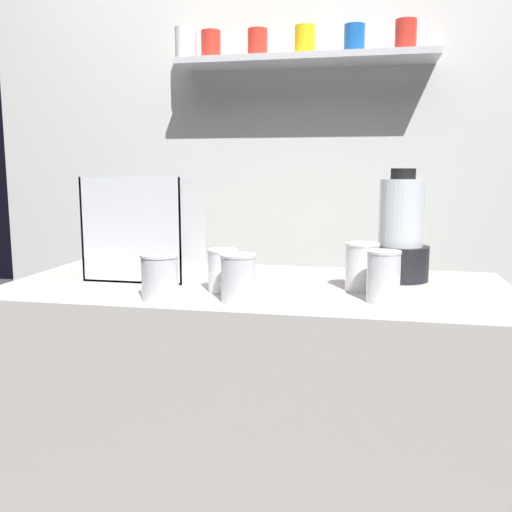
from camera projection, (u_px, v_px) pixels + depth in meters
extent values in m
cube|color=beige|center=(256.00, 434.00, 1.63)|extent=(1.40, 0.64, 0.90)
cube|color=silver|center=(294.00, 162.00, 2.25)|extent=(2.60, 0.04, 2.50)
cube|color=silver|center=(305.00, 60.00, 2.07)|extent=(0.97, 0.20, 0.02)
cylinder|color=red|center=(211.00, 46.00, 2.13)|extent=(0.08, 0.08, 0.11)
cylinder|color=red|center=(258.00, 44.00, 2.10)|extent=(0.08, 0.08, 0.11)
cylinder|color=yellow|center=(305.00, 41.00, 2.06)|extent=(0.08, 0.08, 0.11)
cylinder|color=#1959B2|center=(354.00, 40.00, 2.04)|extent=(0.08, 0.08, 0.11)
cylinder|color=red|center=(406.00, 36.00, 1.97)|extent=(0.08, 0.08, 0.11)
cylinder|color=white|center=(186.00, 45.00, 2.15)|extent=(0.08, 0.08, 0.13)
cube|color=white|center=(148.00, 275.00, 1.68)|extent=(0.30, 0.23, 0.01)
cube|color=white|center=(130.00, 231.00, 1.55)|extent=(0.30, 0.01, 0.30)
cube|color=white|center=(160.00, 223.00, 1.77)|extent=(0.30, 0.01, 0.30)
cube|color=white|center=(101.00, 226.00, 1.69)|extent=(0.01, 0.23, 0.30)
cube|color=white|center=(193.00, 228.00, 1.63)|extent=(0.01, 0.23, 0.30)
cone|color=orange|center=(147.00, 269.00, 1.66)|extent=(0.10, 0.17, 0.03)
cone|color=orange|center=(138.00, 266.00, 1.69)|extent=(0.13, 0.15, 0.03)
cone|color=orange|center=(131.00, 267.00, 1.70)|extent=(0.05, 0.15, 0.03)
cone|color=orange|center=(152.00, 268.00, 1.69)|extent=(0.16, 0.11, 0.03)
cone|color=orange|center=(164.00, 261.00, 1.65)|extent=(0.12, 0.13, 0.03)
cone|color=orange|center=(152.00, 260.00, 1.67)|extent=(0.16, 0.14, 0.03)
cone|color=orange|center=(149.00, 256.00, 1.70)|extent=(0.11, 0.14, 0.03)
cone|color=orange|center=(150.00, 257.00, 1.68)|extent=(0.18, 0.14, 0.03)
cone|color=orange|center=(157.00, 248.00, 1.69)|extent=(0.12, 0.12, 0.03)
cone|color=orange|center=(149.00, 252.00, 1.67)|extent=(0.03, 0.20, 0.03)
cylinder|color=black|center=(400.00, 263.00, 1.61)|extent=(0.16, 0.16, 0.10)
cylinder|color=silver|center=(402.00, 213.00, 1.59)|extent=(0.13, 0.13, 0.19)
cylinder|color=yellow|center=(401.00, 239.00, 1.60)|extent=(0.11, 0.11, 0.04)
cylinder|color=black|center=(403.00, 174.00, 1.57)|extent=(0.07, 0.07, 0.03)
cylinder|color=white|center=(160.00, 278.00, 1.37)|extent=(0.09, 0.09, 0.11)
cylinder|color=orange|center=(160.00, 286.00, 1.37)|extent=(0.08, 0.08, 0.07)
cylinder|color=white|center=(160.00, 256.00, 1.36)|extent=(0.09, 0.09, 0.01)
cylinder|color=white|center=(223.00, 272.00, 1.46)|extent=(0.08, 0.08, 0.11)
cylinder|color=orange|center=(223.00, 275.00, 1.46)|extent=(0.07, 0.07, 0.09)
cylinder|color=white|center=(223.00, 250.00, 1.45)|extent=(0.08, 0.08, 0.01)
cylinder|color=white|center=(239.00, 279.00, 1.34)|extent=(0.08, 0.08, 0.11)
cylinder|color=orange|center=(239.00, 289.00, 1.35)|extent=(0.08, 0.08, 0.06)
cylinder|color=white|center=(239.00, 255.00, 1.33)|extent=(0.09, 0.09, 0.01)
cylinder|color=white|center=(362.00, 268.00, 1.47)|extent=(0.09, 0.09, 0.12)
cylinder|color=red|center=(362.00, 275.00, 1.47)|extent=(0.08, 0.08, 0.08)
cylinder|color=white|center=(363.00, 244.00, 1.46)|extent=(0.09, 0.09, 0.01)
cylinder|color=white|center=(383.00, 278.00, 1.34)|extent=(0.08, 0.08, 0.12)
cylinder|color=orange|center=(383.00, 286.00, 1.34)|extent=(0.07, 0.07, 0.08)
cylinder|color=white|center=(384.00, 252.00, 1.33)|extent=(0.08, 0.08, 0.01)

